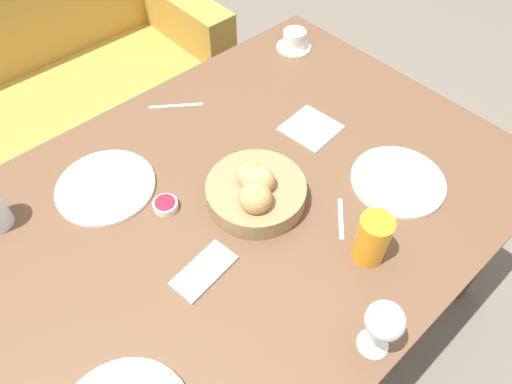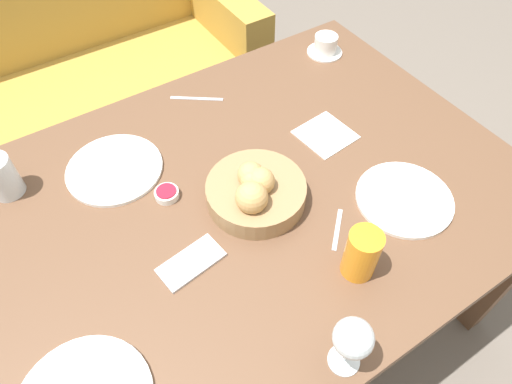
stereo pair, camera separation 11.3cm
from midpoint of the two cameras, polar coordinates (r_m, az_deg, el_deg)
name	(u,v)px [view 1 (the left image)]	position (r m, az deg, el deg)	size (l,w,h in m)	color
ground_plane	(235,323)	(1.75, -4.53, -16.10)	(10.00, 10.00, 0.00)	#6B6056
dining_table	(227,225)	(1.20, -6.37, -4.31)	(1.56, 1.04, 0.70)	brown
couch	(25,119)	(2.19, -28.23, 7.96)	(1.67, 0.70, 0.89)	#B28938
bread_basket	(256,191)	(1.12, -2.92, -0.02)	(0.25, 0.25, 0.12)	#99754C
plate_near_right	(398,181)	(1.22, 14.84, 1.20)	(0.24, 0.24, 0.01)	white
plate_far_center	(106,186)	(1.25, -20.76, 0.49)	(0.25, 0.25, 0.01)	white
juice_glass	(372,239)	(1.02, 11.27, -5.97)	(0.08, 0.08, 0.13)	orange
wine_glass	(383,323)	(0.88, 11.95, -16.04)	(0.08, 0.08, 0.16)	silver
coffee_cup	(294,41)	(1.63, 2.73, 18.30)	(0.12, 0.12, 0.06)	white
jam_bowl_berry	(165,205)	(1.16, -14.00, -1.75)	(0.06, 0.06, 0.02)	white
fork_silver	(176,106)	(1.43, -12.25, 10.37)	(0.14, 0.11, 0.00)	#B7B7BC
spoon_coffee	(341,219)	(1.12, 7.75, -3.50)	(0.10, 0.09, 0.00)	#B7B7BC
napkin	(311,128)	(1.33, 4.46, 7.88)	(0.15, 0.15, 0.00)	white
cell_phone	(204,271)	(1.05, -9.63, -9.88)	(0.16, 0.09, 0.01)	silver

